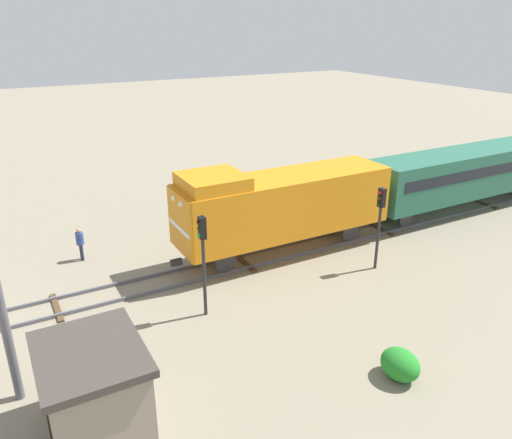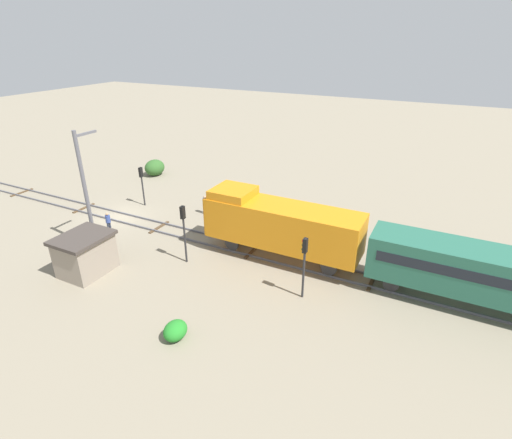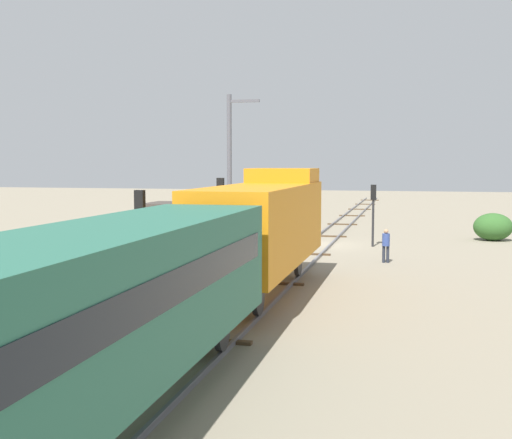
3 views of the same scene
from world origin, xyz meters
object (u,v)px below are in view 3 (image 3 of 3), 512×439
(catenary_mast, at_px, (230,167))
(relay_hut, at_px, (178,226))
(traffic_signal_near, at_px, (373,203))
(locomotive, at_px, (264,222))
(worker_by_signal, at_px, (386,243))
(passenger_car_leading, at_px, (94,303))
(worker_near_track, at_px, (277,230))
(traffic_signal_mid, at_px, (221,206))
(traffic_signal_far, at_px, (140,226))

(catenary_mast, distance_m, relay_hut, 4.63)
(traffic_signal_near, xyz_separation_m, relay_hut, (10.70, 4.40, -1.20))
(locomotive, distance_m, worker_by_signal, 10.16)
(passenger_car_leading, distance_m, worker_near_track, 27.53)
(traffic_signal_mid, bearing_deg, passenger_car_leading, 100.15)
(locomotive, distance_m, traffic_signal_far, 4.80)
(traffic_signal_far, height_order, relay_hut, traffic_signal_far)
(worker_by_signal, bearing_deg, catenary_mast, -84.25)
(locomotive, height_order, catenary_mast, catenary_mast)
(traffic_signal_mid, bearing_deg, traffic_signal_near, -124.53)
(traffic_signal_mid, distance_m, worker_by_signal, 8.57)
(worker_by_signal, distance_m, catenary_mast, 10.55)
(traffic_signal_far, relative_size, catenary_mast, 0.45)
(traffic_signal_far, height_order, catenary_mast, catenary_mast)
(traffic_signal_far, xyz_separation_m, catenary_mast, (1.34, -15.96, 1.90))
(traffic_signal_far, relative_size, worker_by_signal, 2.39)
(traffic_signal_near, height_order, relay_hut, traffic_signal_near)
(relay_hut, bearing_deg, traffic_signal_far, 105.53)
(traffic_signal_near, bearing_deg, traffic_signal_far, 69.75)
(locomotive, distance_m, worker_near_track, 14.37)
(locomotive, bearing_deg, traffic_signal_near, -101.85)
(relay_hut, bearing_deg, traffic_signal_mid, 128.30)
(worker_by_signal, bearing_deg, worker_near_track, -99.19)
(locomotive, distance_m, passenger_car_leading, 13.34)
(traffic_signal_near, relative_size, traffic_signal_mid, 0.86)
(passenger_car_leading, xyz_separation_m, worker_by_signal, (-4.20, -22.41, -1.53))
(passenger_car_leading, distance_m, worker_by_signal, 22.85)
(passenger_car_leading, xyz_separation_m, traffic_signal_mid, (3.40, -18.99, 0.45))
(traffic_signal_far, distance_m, worker_near_track, 17.37)
(traffic_signal_mid, bearing_deg, worker_by_signal, -155.77)
(worker_by_signal, distance_m, relay_hut, 11.84)
(traffic_signal_mid, distance_m, relay_hut, 6.80)
(traffic_signal_mid, xyz_separation_m, relay_hut, (4.10, -5.19, -1.59))
(relay_hut, bearing_deg, passenger_car_leading, 107.23)
(traffic_signal_mid, relative_size, relay_hut, 1.23)
(worker_near_track, bearing_deg, traffic_signal_far, -99.86)
(traffic_signal_near, bearing_deg, traffic_signal_mid, 55.47)
(worker_near_track, bearing_deg, traffic_signal_mid, -102.67)
(worker_near_track, bearing_deg, relay_hut, -153.76)
(relay_hut, bearing_deg, worker_near_track, -147.88)
(traffic_signal_far, relative_size, relay_hut, 1.16)
(traffic_signal_near, xyz_separation_m, worker_by_signal, (-1.00, 6.17, -1.60))
(worker_near_track, height_order, worker_by_signal, same)
(worker_near_track, bearing_deg, locomotive, -86.18)
(traffic_signal_mid, height_order, relay_hut, traffic_signal_mid)
(relay_hut, bearing_deg, traffic_signal_near, -157.65)
(traffic_signal_near, bearing_deg, relay_hut, 22.35)
(traffic_signal_mid, xyz_separation_m, traffic_signal_far, (0.20, 8.84, -0.14))
(locomotive, height_order, traffic_signal_far, locomotive)
(traffic_signal_far, bearing_deg, worker_by_signal, -122.47)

